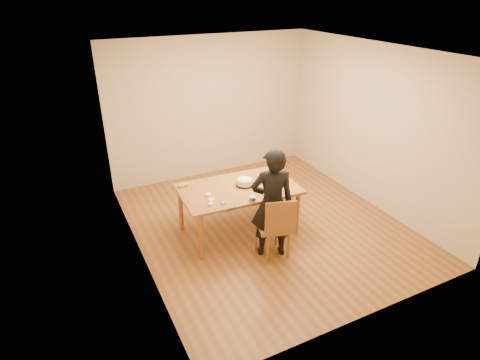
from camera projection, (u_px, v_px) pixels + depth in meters
name	position (u px, v px, depth m)	size (l,w,h in m)	color
room_shell	(258.00, 139.00, 6.17)	(4.00, 4.50, 2.70)	brown
dining_table	(239.00, 189.00, 6.02)	(1.75, 1.04, 0.04)	brown
dining_chair	(273.00, 227.00, 5.58)	(0.39, 0.39, 0.04)	brown
cake_plate	(245.00, 185.00, 6.07)	(0.27, 0.27, 0.02)	red
cake	(245.00, 182.00, 6.05)	(0.23, 0.23, 0.07)	white
frosting_dome	(245.00, 179.00, 6.02)	(0.23, 0.23, 0.03)	white
frosting_tub	(252.00, 199.00, 5.62)	(0.08, 0.08, 0.07)	white
frosting_lid	(223.00, 203.00, 5.57)	(0.09, 0.09, 0.01)	#194AA3
frosting_dollop	(223.00, 203.00, 5.56)	(0.04, 0.04, 0.02)	white
ramekin_green	(211.00, 204.00, 5.52)	(0.07, 0.07, 0.04)	white
ramekin_yellow	(208.00, 195.00, 5.76)	(0.08, 0.08, 0.04)	white
ramekin_multi	(212.00, 200.00, 5.61)	(0.08, 0.08, 0.04)	white
candy_box_pink	(184.00, 186.00, 6.03)	(0.12, 0.06, 0.02)	#F03889
candy_box_green	(183.00, 185.00, 6.02)	(0.14, 0.07, 0.02)	green
spatula	(232.00, 209.00, 5.42)	(0.16, 0.02, 0.01)	black
person	(272.00, 204.00, 5.45)	(0.59, 0.39, 1.62)	black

